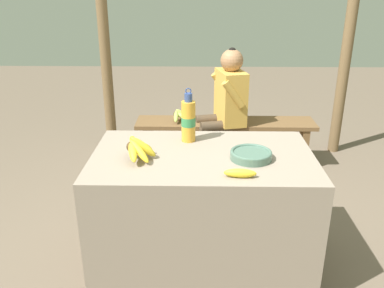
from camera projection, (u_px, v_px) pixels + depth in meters
The scene contains 11 objects.
ground_plane at pixel (202, 262), 2.46m from camera, with size 12.00×12.00×0.00m, color brown.
market_counter at pixel (202, 211), 2.33m from camera, with size 1.20×0.73×0.71m.
banana_bunch_ripe at pixel (137, 147), 2.11m from camera, with size 0.16×0.27×0.14m.
serving_bowl at pixel (251, 155), 2.13m from camera, with size 0.22×0.22×0.05m.
water_bottle at pixel (188, 120), 2.34m from camera, with size 0.08×0.08×0.32m.
loose_banana_front at pixel (240, 173), 1.93m from camera, with size 0.16×0.05×0.04m.
wooden_bench at pixel (225, 128), 3.64m from camera, with size 1.59×0.32×0.42m.
seated_vendor at pixel (225, 101), 3.50m from camera, with size 0.45×0.42×1.07m.
banana_bunch_green at pixel (180, 115), 3.60m from camera, with size 0.15×0.24×0.12m.
support_post_near at pixel (104, 36), 3.70m from camera, with size 0.10×0.10×2.22m.
support_post_far at pixel (349, 37), 3.66m from camera, with size 0.10×0.10×2.22m.
Camera 1 is at (-0.02, -2.01, 1.58)m, focal length 38.00 mm.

